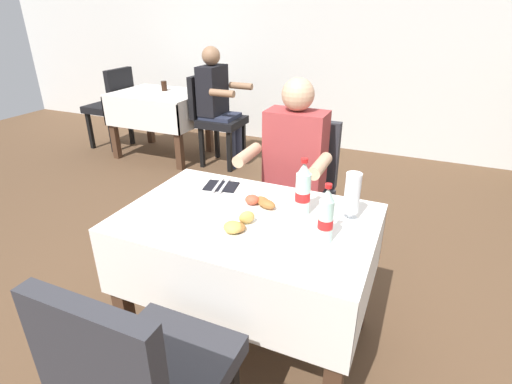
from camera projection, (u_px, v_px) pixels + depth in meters
ground_plane at (247, 354)px, 2.02m from camera, size 11.00×11.00×0.00m
back_wall at (381, 12)px, 4.25m from camera, size 11.00×0.12×3.13m
main_dining_table at (248, 248)px, 1.89m from camera, size 1.16×0.77×0.74m
chair_far_diner_seat at (298, 188)px, 2.54m from camera, size 0.44×0.50×0.97m
chair_near_camera_side at (145, 376)px, 1.25m from camera, size 0.44×0.50×0.97m
seated_diner_far at (292, 171)px, 2.38m from camera, size 0.50×0.46×1.26m
plate_near_camera at (238, 226)px, 1.69m from camera, size 0.24×0.24×0.07m
plate_far_diner at (260, 203)px, 1.89m from camera, size 0.23×0.23×0.06m
beer_glass_left at (352, 195)px, 1.74m from camera, size 0.07×0.07×0.22m
cola_bottle_primary at (326, 217)px, 1.57m from camera, size 0.06×0.06×0.26m
cola_bottle_secondary at (303, 190)px, 1.78m from camera, size 0.07×0.07×0.27m
napkin_cutlery_set at (221, 186)px, 2.10m from camera, size 0.19×0.20×0.01m
background_dining_table at (160, 109)px, 4.52m from camera, size 1.00×0.76×0.74m
background_chair_left at (112, 103)px, 4.77m from camera, size 0.50×0.44×0.97m
background_chair_right at (214, 115)px, 4.26m from camera, size 0.50×0.44×0.97m
background_patron at (218, 101)px, 4.18m from camera, size 0.46×0.50×1.26m
background_table_tumbler at (164, 86)px, 4.49m from camera, size 0.06×0.06×0.11m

